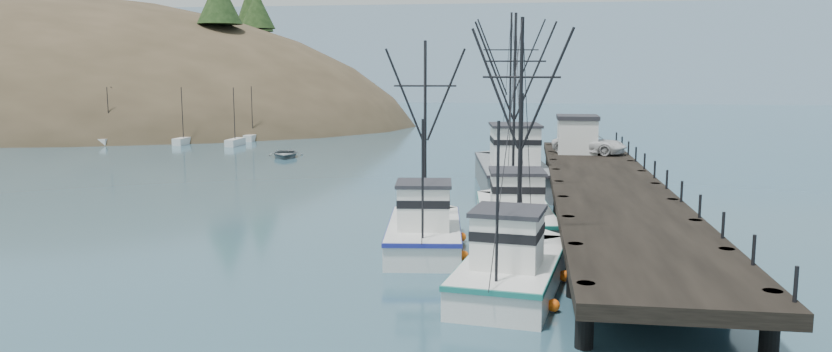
{
  "coord_description": "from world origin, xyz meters",
  "views": [
    {
      "loc": [
        9.61,
        -25.64,
        8.28
      ],
      "look_at": [
        3.71,
        13.35,
        2.5
      ],
      "focal_mm": 32.0,
      "sensor_mm": 36.0,
      "label": 1
    }
  ],
  "objects_px": {
    "trawler_mid": "(424,230)",
    "trawler_near": "(514,266)",
    "trawler_far": "(514,213)",
    "pier": "(607,188)",
    "pier_shed": "(577,134)",
    "motorboat": "(285,157)",
    "pickup_truck": "(590,144)",
    "work_vessel": "(511,170)"
  },
  "relations": [
    {
      "from": "trawler_mid",
      "to": "trawler_near",
      "type": "bearing_deg",
      "value": -53.61
    },
    {
      "from": "trawler_mid",
      "to": "trawler_far",
      "type": "bearing_deg",
      "value": 49.58
    },
    {
      "from": "pier",
      "to": "pier_shed",
      "type": "height_order",
      "value": "pier_shed"
    },
    {
      "from": "motorboat",
      "to": "pier",
      "type": "bearing_deg",
      "value": -57.44
    },
    {
      "from": "trawler_near",
      "to": "pickup_truck",
      "type": "height_order",
      "value": "trawler_near"
    },
    {
      "from": "pier",
      "to": "work_vessel",
      "type": "distance_m",
      "value": 11.01
    },
    {
      "from": "work_vessel",
      "to": "pickup_truck",
      "type": "relative_size",
      "value": 2.78
    },
    {
      "from": "trawler_mid",
      "to": "pickup_truck",
      "type": "xyz_separation_m",
      "value": [
        9.16,
        22.32,
        1.92
      ]
    },
    {
      "from": "pickup_truck",
      "to": "motorboat",
      "type": "bearing_deg",
      "value": 92.63
    },
    {
      "from": "trawler_mid",
      "to": "work_vessel",
      "type": "height_order",
      "value": "work_vessel"
    },
    {
      "from": "work_vessel",
      "to": "trawler_mid",
      "type": "bearing_deg",
      "value": -101.15
    },
    {
      "from": "work_vessel",
      "to": "pier_shed",
      "type": "height_order",
      "value": "work_vessel"
    },
    {
      "from": "trawler_far",
      "to": "work_vessel",
      "type": "height_order",
      "value": "work_vessel"
    },
    {
      "from": "trawler_near",
      "to": "motorboat",
      "type": "bearing_deg",
      "value": 119.69
    },
    {
      "from": "pickup_truck",
      "to": "motorboat",
      "type": "xyz_separation_m",
      "value": [
        -26.88,
        10.42,
        -2.74
      ]
    },
    {
      "from": "trawler_far",
      "to": "work_vessel",
      "type": "relative_size",
      "value": 0.77
    },
    {
      "from": "pier_shed",
      "to": "trawler_mid",
      "type": "bearing_deg",
      "value": -110.04
    },
    {
      "from": "pickup_truck",
      "to": "trawler_mid",
      "type": "bearing_deg",
      "value": -178.48
    },
    {
      "from": "trawler_near",
      "to": "pier_shed",
      "type": "distance_m",
      "value": 28.75
    },
    {
      "from": "trawler_far",
      "to": "pier_shed",
      "type": "height_order",
      "value": "trawler_far"
    },
    {
      "from": "pickup_truck",
      "to": "pier",
      "type": "bearing_deg",
      "value": -156.74
    },
    {
      "from": "trawler_far",
      "to": "motorboat",
      "type": "xyz_separation_m",
      "value": [
        -21.72,
        28.04,
        -0.82
      ]
    },
    {
      "from": "trawler_far",
      "to": "pier",
      "type": "bearing_deg",
      "value": 36.55
    },
    {
      "from": "trawler_mid",
      "to": "motorboat",
      "type": "distance_m",
      "value": 37.24
    },
    {
      "from": "trawler_mid",
      "to": "pier_shed",
      "type": "distance_m",
      "value": 24.23
    },
    {
      "from": "trawler_mid",
      "to": "trawler_far",
      "type": "relative_size",
      "value": 0.86
    },
    {
      "from": "pier_shed",
      "to": "pickup_truck",
      "type": "xyz_separation_m",
      "value": [
        0.9,
        -0.31,
        -0.68
      ]
    },
    {
      "from": "work_vessel",
      "to": "pier",
      "type": "bearing_deg",
      "value": -60.12
    },
    {
      "from": "trawler_mid",
      "to": "pickup_truck",
      "type": "distance_m",
      "value": 24.2
    },
    {
      "from": "motorboat",
      "to": "trawler_near",
      "type": "bearing_deg",
      "value": -75.46
    },
    {
      "from": "pier",
      "to": "work_vessel",
      "type": "relative_size",
      "value": 2.98
    },
    {
      "from": "trawler_mid",
      "to": "pier",
      "type": "bearing_deg",
      "value": 43.03
    },
    {
      "from": "trawler_near",
      "to": "trawler_mid",
      "type": "bearing_deg",
      "value": 126.39
    },
    {
      "from": "work_vessel",
      "to": "pier_shed",
      "type": "distance_m",
      "value": 6.99
    },
    {
      "from": "pier_shed",
      "to": "trawler_far",
      "type": "bearing_deg",
      "value": -103.33
    },
    {
      "from": "trawler_near",
      "to": "work_vessel",
      "type": "relative_size",
      "value": 0.71
    },
    {
      "from": "pier",
      "to": "trawler_far",
      "type": "relative_size",
      "value": 3.86
    },
    {
      "from": "pier",
      "to": "motorboat",
      "type": "bearing_deg",
      "value": 137.71
    },
    {
      "from": "trawler_near",
      "to": "work_vessel",
      "type": "bearing_deg",
      "value": 91.63
    },
    {
      "from": "pier",
      "to": "motorboat",
      "type": "height_order",
      "value": "pier"
    },
    {
      "from": "pickup_truck",
      "to": "trawler_near",
      "type": "bearing_deg",
      "value": -166.18
    },
    {
      "from": "motorboat",
      "to": "pier_shed",
      "type": "bearing_deg",
      "value": -36.43
    }
  ]
}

